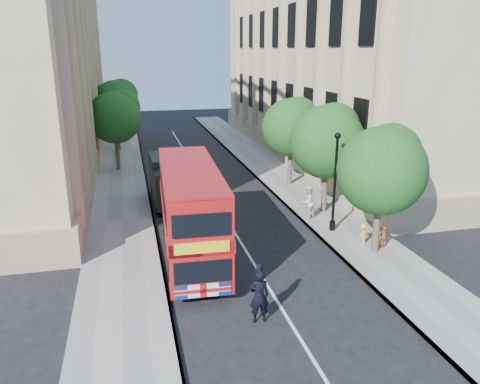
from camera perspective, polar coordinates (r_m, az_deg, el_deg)
ground at (r=18.46m, az=4.46°, el=-13.01°), size 120.00×120.00×0.00m
pavement_right at (r=28.89m, az=9.24°, el=-1.71°), size 3.50×80.00×0.12m
pavement_left at (r=26.78m, az=-14.17°, el=-3.54°), size 3.50×80.00×0.12m
building_right at (r=43.49m, az=12.69°, el=16.31°), size 12.00×38.00×18.00m
building_left at (r=40.11m, az=-27.10°, el=14.90°), size 12.00×38.00×18.00m
tree_right_near at (r=21.81m, az=16.99°, el=3.07°), size 4.00×4.00×6.08m
tree_right_mid at (r=26.98m, az=10.64°, el=6.51°), size 4.20×4.20×6.37m
tree_right_far at (r=32.49m, az=6.32°, el=8.21°), size 4.00×4.00×6.15m
tree_left_far at (r=37.51m, az=-14.98°, el=9.11°), size 4.00×4.00×6.30m
tree_left_back at (r=45.43m, az=-14.88°, el=10.74°), size 4.20×4.20×6.65m
lamp_post at (r=24.39m, az=11.46°, el=0.68°), size 0.32×0.32×5.16m
double_decker_bus at (r=21.12m, az=-6.04°, el=-2.16°), size 2.83×9.19×4.20m
box_van at (r=29.10m, az=-8.60°, el=1.25°), size 2.13×5.09×2.90m
police_constable at (r=16.68m, az=2.34°, el=-12.58°), size 0.72×0.47×1.98m
woman_pedestrian at (r=26.34m, az=8.28°, el=-1.22°), size 1.15×1.06×1.89m
child_a at (r=23.38m, az=17.11°, el=-5.24°), size 0.69×0.40×1.10m
child_b at (r=23.49m, az=14.79°, el=-5.00°), size 0.78×0.65×1.05m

